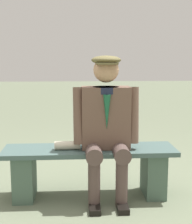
% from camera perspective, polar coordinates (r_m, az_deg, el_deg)
% --- Properties ---
extents(ground_plane, '(30.00, 30.00, 0.00)m').
position_cam_1_polar(ground_plane, '(3.35, -1.08, -14.22)').
color(ground_plane, '#677058').
extents(bench, '(1.64, 0.42, 0.48)m').
position_cam_1_polar(bench, '(3.24, -1.09, -9.35)').
color(bench, '#425A56').
rests_on(bench, ground).
extents(seated_man, '(0.62, 0.55, 1.36)m').
position_cam_1_polar(seated_man, '(3.08, 1.77, -1.56)').
color(seated_man, brown).
rests_on(seated_man, ground).
extents(rolled_magazine, '(0.24, 0.08, 0.08)m').
position_cam_1_polar(rolled_magazine, '(3.14, -4.94, -5.75)').
color(rolled_magazine, beige).
rests_on(rolled_magazine, bench).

